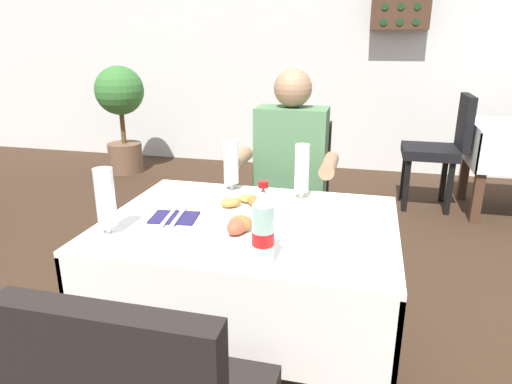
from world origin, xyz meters
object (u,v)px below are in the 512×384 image
object	(u,v)px
beer_glass_left	(302,172)
beer_glass_middle	(106,201)
plate_near_camera	(237,230)
beer_glass_right	(231,165)
main_dining_table	(250,264)
plate_far_diner	(241,203)
wall_bottle_rack	(401,7)
chair_far_diner_seat	(287,200)
cola_bottle_primary	(263,229)
seated_diner_far	(289,179)
background_chair_left	(442,145)
napkin_cutlery_set	(174,217)
potted_plant_corner	(121,108)

from	to	relation	value
beer_glass_left	beer_glass_middle	distance (m)	0.79
plate_near_camera	beer_glass_right	bearing A→B (deg)	109.21
main_dining_table	plate_far_diner	size ratio (longest dim) A/B	4.39
plate_near_camera	wall_bottle_rack	world-z (taller)	wall_bottle_rack
chair_far_diner_seat	beer_glass_right	world-z (taller)	beer_glass_right
cola_bottle_primary	plate_far_diner	bearing A→B (deg)	113.11
main_dining_table	plate_near_camera	xyz separation A→B (m)	(-0.00, -0.15, 0.20)
main_dining_table	cola_bottle_primary	xyz separation A→B (m)	(0.13, -0.32, 0.29)
plate_near_camera	plate_far_diner	world-z (taller)	plate_near_camera
plate_far_diner	beer_glass_left	bearing A→B (deg)	35.20
beer_glass_right	cola_bottle_primary	bearing A→B (deg)	-65.58
seated_diner_far	main_dining_table	bearing A→B (deg)	-92.23
seated_diner_far	beer_glass_left	size ratio (longest dim) A/B	5.35
seated_diner_far	beer_glass_left	distance (m)	0.45
background_chair_left	beer_glass_right	bearing A→B (deg)	-118.65
main_dining_table	beer_glass_right	xyz separation A→B (m)	(-0.17, 0.33, 0.30)
seated_diner_far	cola_bottle_primary	distance (m)	1.03
napkin_cutlery_set	seated_diner_far	bearing A→B (deg)	67.40
plate_far_diner	beer_glass_left	distance (m)	0.29
seated_diner_far	chair_far_diner_seat	bearing A→B (deg)	103.90
background_chair_left	cola_bottle_primary	bearing A→B (deg)	-107.42
napkin_cutlery_set	wall_bottle_rack	size ratio (longest dim) A/B	0.35
plate_far_diner	potted_plant_corner	size ratio (longest dim) A/B	0.22
chair_far_diner_seat	beer_glass_right	size ratio (longest dim) A/B	4.36
chair_far_diner_seat	beer_glass_left	size ratio (longest dim) A/B	4.12
chair_far_diner_seat	background_chair_left	world-z (taller)	same
main_dining_table	wall_bottle_rack	bearing A→B (deg)	79.92
beer_glass_left	beer_glass_right	xyz separation A→B (m)	(-0.32, 0.04, -0.00)
main_dining_table	plate_near_camera	world-z (taller)	plate_near_camera
beer_glass_right	cola_bottle_primary	world-z (taller)	cola_bottle_primary
cola_bottle_primary	main_dining_table	bearing A→B (deg)	111.38
beer_glass_middle	napkin_cutlery_set	world-z (taller)	beer_glass_middle
seated_diner_far	plate_far_diner	distance (m)	0.57
plate_far_diner	potted_plant_corner	world-z (taller)	potted_plant_corner
main_dining_table	potted_plant_corner	bearing A→B (deg)	127.11
wall_bottle_rack	beer_glass_middle	bearing A→B (deg)	-105.92
cola_bottle_primary	potted_plant_corner	size ratio (longest dim) A/B	0.23
beer_glass_right	potted_plant_corner	xyz separation A→B (m)	(-1.99, 2.53, -0.16)
napkin_cutlery_set	cola_bottle_primary	bearing A→B (deg)	-34.04
seated_diner_far	plate_near_camera	xyz separation A→B (m)	(-0.03, -0.84, 0.06)
plate_far_diner	cola_bottle_primary	size ratio (longest dim) A/B	0.94
napkin_cutlery_set	background_chair_left	size ratio (longest dim) A/B	0.20
main_dining_table	wall_bottle_rack	size ratio (longest dim) A/B	1.92
napkin_cutlery_set	main_dining_table	bearing A→B (deg)	9.68
seated_diner_far	napkin_cutlery_set	size ratio (longest dim) A/B	6.47
main_dining_table	plate_near_camera	bearing A→B (deg)	-91.36
background_chair_left	potted_plant_corner	world-z (taller)	potted_plant_corner
potted_plant_corner	plate_far_diner	bearing A→B (deg)	-52.45
chair_far_diner_seat	potted_plant_corner	distance (m)	2.99
main_dining_table	background_chair_left	distance (m)	2.69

